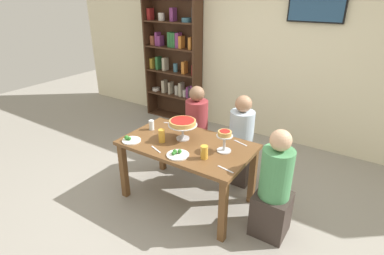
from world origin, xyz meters
TOP-DOWN VIEW (x-y plane):
  - ground_plane at (0.00, 0.00)m, footprint 12.00×12.00m
  - rear_partition at (0.00, 2.20)m, footprint 8.00×0.12m
  - dining_table at (0.00, 0.00)m, footprint 1.42×0.84m
  - bookshelf at (-1.64, 2.01)m, footprint 1.10×0.30m
  - television at (0.68, 2.11)m, footprint 0.75×0.05m
  - diner_head_east at (1.00, 0.01)m, footprint 0.34×0.34m
  - diner_far_left at (-0.33, 0.72)m, footprint 0.34×0.34m
  - diner_far_right at (0.33, 0.70)m, footprint 0.34×0.34m
  - deep_dish_pizza_stand at (-0.10, 0.06)m, footprint 0.33×0.33m
  - personal_pizza_stand at (0.42, 0.06)m, footprint 0.17×0.17m
  - salad_plate_near_diner at (-0.55, -0.30)m, footprint 0.21×0.21m
  - salad_plate_far_diner at (0.07, -0.28)m, footprint 0.23×0.23m
  - beer_glass_amber_tall at (-0.25, -0.12)m, footprint 0.07×0.07m
  - beer_glass_amber_short at (0.33, -0.18)m, footprint 0.08×0.08m
  - water_glass_clear_near at (-0.55, 0.06)m, footprint 0.06×0.06m
  - cutlery_fork_near at (-0.47, 0.34)m, footprint 0.18×0.07m
  - cutlery_knife_near at (0.60, -0.25)m, footprint 0.18×0.05m
  - cutlery_fork_far at (0.49, 0.32)m, footprint 0.18×0.07m
  - cutlery_knife_far at (-0.19, -0.30)m, footprint 0.17×0.08m

SIDE VIEW (x-z plane):
  - ground_plane at x=0.00m, z-range 0.00..0.00m
  - diner_head_east at x=1.00m, z-range -0.08..1.07m
  - diner_far_left at x=-0.33m, z-range -0.08..1.07m
  - diner_far_right at x=0.33m, z-range -0.08..1.07m
  - dining_table at x=0.00m, z-range 0.27..1.01m
  - cutlery_fork_near at x=-0.47m, z-range 0.74..0.74m
  - cutlery_knife_near at x=0.60m, z-range 0.74..0.74m
  - cutlery_fork_far at x=0.49m, z-range 0.74..0.74m
  - cutlery_knife_far at x=-0.19m, z-range 0.74..0.74m
  - salad_plate_far_diner at x=0.07m, z-range 0.72..0.79m
  - salad_plate_near_diner at x=-0.55m, z-range 0.72..0.79m
  - water_glass_clear_near at x=-0.55m, z-range 0.74..0.86m
  - beer_glass_amber_short at x=0.33m, z-range 0.74..0.88m
  - beer_glass_amber_tall at x=-0.25m, z-range 0.74..0.89m
  - personal_pizza_stand at x=0.42m, z-range 0.78..1.01m
  - deep_dish_pizza_stand at x=-0.10m, z-range 0.81..1.04m
  - bookshelf at x=-1.64m, z-range 0.03..2.24m
  - rear_partition at x=0.00m, z-range 0.00..2.80m
  - television at x=0.68m, z-range 1.86..2.29m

